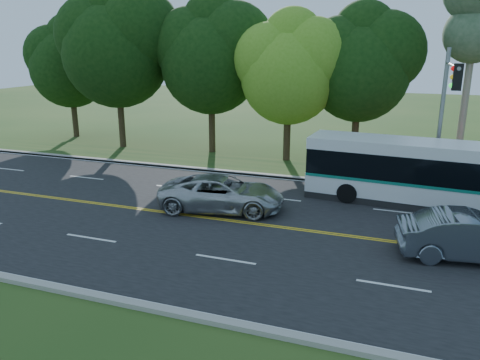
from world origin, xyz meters
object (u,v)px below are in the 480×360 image
(sedan, at_px, (473,237))
(suv, at_px, (222,193))
(transit_bus, at_px, (433,175))
(traffic_signal, at_px, (446,102))

(sedan, height_order, suv, sedan)
(transit_bus, relative_size, suv, 2.08)
(traffic_signal, height_order, transit_bus, traffic_signal)
(traffic_signal, height_order, suv, traffic_signal)
(traffic_signal, bearing_deg, transit_bus, -108.22)
(transit_bus, relative_size, sedan, 2.31)
(transit_bus, distance_m, suv, 9.53)
(suv, bearing_deg, sedan, -110.74)
(traffic_signal, xyz_separation_m, transit_bus, (-0.19, -0.59, -3.20))
(traffic_signal, relative_size, sedan, 1.42)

